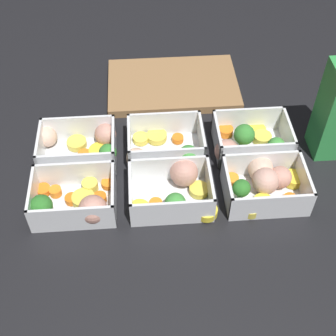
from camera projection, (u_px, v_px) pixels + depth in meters
ground_plane at (168, 175)px, 0.86m from camera, size 4.00×4.00×0.00m
container_near_left at (76, 201)px, 0.79m from camera, size 0.15×0.11×0.06m
container_near_center at (177, 189)px, 0.81m from camera, size 0.16×0.13×0.06m
container_near_right at (265, 183)px, 0.82m from camera, size 0.15×0.12×0.06m
container_far_left at (83, 145)px, 0.88m from camera, size 0.17×0.11×0.06m
container_far_center at (163, 148)px, 0.87m from camera, size 0.15×0.12×0.06m
container_far_right at (247, 142)px, 0.88m from camera, size 0.15×0.12×0.06m
cutting_board at (173, 85)px, 1.02m from camera, size 0.28×0.18×0.02m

